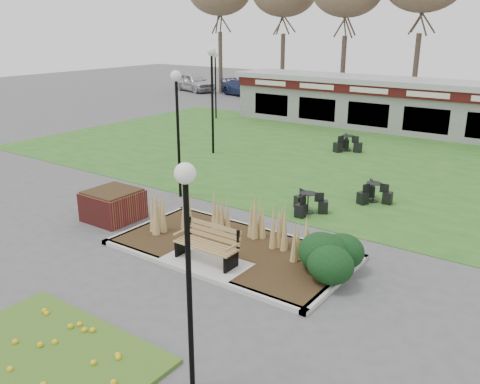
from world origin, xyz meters
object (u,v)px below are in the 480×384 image
Objects in this scene: lamp_post_near_left at (187,231)px; lamp_post_mid_right at (177,106)px; food_pavilion at (435,108)px; bistro_set_c at (308,206)px; bistro_set_b at (347,146)px; car_black at (347,96)px; car_silver at (194,82)px; park_bench at (208,243)px; car_blue at (244,88)px; lamp_post_mid_left at (212,77)px; lamp_post_far_left at (215,70)px; bistro_set_d at (373,195)px; brick_planter at (113,205)px.

lamp_post_mid_right is (-6.85, 7.37, 0.34)m from lamp_post_near_left.
bistro_set_c is at bearing -88.93° from food_pavilion.
car_black is (-6.00, 13.42, 0.44)m from bistro_set_b.
bistro_set_c is 0.26× the size of car_silver.
car_silver is at bearing 130.89° from park_bench.
car_silver is (-23.45, 22.00, 0.57)m from bistro_set_c.
food_pavilion is 19.63× the size of bistro_set_c.
bistro_set_c is 0.27× the size of car_blue.
lamp_post_near_left is 0.80× the size of lamp_post_mid_left.
lamp_post_far_left is (-8.66, 13.13, -0.14)m from lamp_post_mid_right.
bistro_set_d is (-1.08, 10.76, -2.61)m from lamp_post_near_left.
car_silver is at bearing 125.82° from brick_planter.
car_silver is 14.95m from car_black.
lamp_post_mid_left reaches higher than lamp_post_far_left.
bistro_set_d is (5.78, 3.40, -2.95)m from lamp_post_mid_right.
car_black is at bearing 99.87° from lamp_post_mid_right.
lamp_post_far_left is 14.54m from car_silver.
lamp_post_far_left reaches higher than car_blue.
lamp_post_mid_right is at bearing -149.57° from bistro_set_d.
car_blue is (-15.45, 13.42, 0.41)m from bistro_set_b.
car_blue is (-17.66, 26.75, 0.09)m from park_bench.
lamp_post_mid_right reaches higher than car_black.
lamp_post_mid_left is 3.48× the size of bistro_set_b.
lamp_post_near_left is 10.07m from lamp_post_mid_right.
car_blue is at bearing 134.28° from bistro_set_d.
bistro_set_b is at bearing 78.50° from lamp_post_mid_right.
lamp_post_mid_left is 1.14× the size of car_black.
lamp_post_mid_left is 1.11× the size of lamp_post_mid_right.
park_bench is 13.52m from bistro_set_b.
lamp_post_near_left is at bearing -47.06° from lamp_post_mid_right.
car_silver is at bearing 130.27° from lamp_post_near_left.
car_silver reaches higher than bistro_set_d.
car_black is at bearing -74.57° from car_blue.
lamp_post_far_left is at bearing 162.20° from bistro_set_b.
bistro_set_d is at bearing 59.85° from bistro_set_c.
lamp_post_mid_left reaches higher than park_bench.
park_bench is 0.43× the size of lamp_post_near_left.
bistro_set_d is (1.31, 2.26, -0.00)m from bistro_set_c.
bistro_set_b is at bearing 105.94° from lamp_post_near_left.
car_blue is (-9.44, 0.00, -0.02)m from car_black.
bistro_set_d is 31.67m from car_silver.
lamp_post_mid_right reaches higher than park_bench.
car_blue is (-13.26, 26.00, 0.21)m from brick_planter.
bistro_set_c is 28.39m from car_blue.
lamp_post_mid_right is at bearing -62.14° from lamp_post_mid_left.
bistro_set_c is 0.29× the size of car_black.
lamp_post_far_left is (-15.52, 20.50, 0.20)m from lamp_post_near_left.
brick_planter is 0.35× the size of car_black.
car_black is (-8.49, 22.00, 0.46)m from bistro_set_c.
bistro_set_c is (0.28, 4.75, -0.35)m from park_bench.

